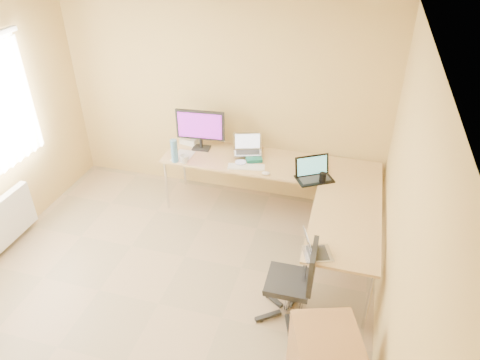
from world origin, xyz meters
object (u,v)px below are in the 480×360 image
(laptop_center, at_px, (248,145))
(keyboard, at_px, (246,167))
(desk_fan, at_px, (194,135))
(office_chair, at_px, (289,276))
(desk_return, at_px, (341,252))
(monitor, at_px, (200,130))
(laptop_return, at_px, (319,246))
(laptop_black, at_px, (315,170))
(desk_main, at_px, (269,187))
(water_bottle, at_px, (174,151))
(mug, at_px, (184,159))

(laptop_center, height_order, keyboard, laptop_center)
(desk_fan, height_order, office_chair, desk_fan)
(desk_return, distance_m, monitor, 2.29)
(desk_fan, distance_m, laptop_return, 2.50)
(desk_return, bearing_deg, desk_fan, 149.52)
(desk_return, relative_size, laptop_return, 4.35)
(laptop_center, bearing_deg, desk_fan, 153.33)
(laptop_center, distance_m, keyboard, 0.33)
(desk_fan, bearing_deg, laptop_black, -9.63)
(laptop_center, bearing_deg, keyboard, -96.20)
(desk_main, xyz_separation_m, water_bottle, (-1.13, -0.30, 0.51))
(mug, bearing_deg, office_chair, -40.61)
(laptop_black, distance_m, water_bottle, 1.70)
(desk_return, relative_size, laptop_black, 3.19)
(monitor, xyz_separation_m, desk_fan, (-0.13, 0.10, -0.14))
(water_bottle, relative_size, office_chair, 0.33)
(desk_main, distance_m, laptop_return, 1.76)
(monitor, height_order, office_chair, monitor)
(laptop_black, height_order, keyboard, laptop_black)
(desk_fan, bearing_deg, desk_main, -4.72)
(desk_main, xyz_separation_m, laptop_black, (0.57, -0.26, 0.49))
(water_bottle, relative_size, laptop_return, 0.98)
(laptop_black, bearing_deg, laptop_center, 128.45)
(laptop_center, relative_size, keyboard, 0.79)
(laptop_return, bearing_deg, office_chair, 94.71)
(office_chair, bearing_deg, laptop_center, 115.44)
(desk_return, bearing_deg, laptop_black, 118.40)
(desk_main, xyz_separation_m, monitor, (-0.93, 0.10, 0.63))
(office_chair, bearing_deg, mug, 138.42)
(desk_return, relative_size, mug, 11.71)
(office_chair, bearing_deg, laptop_return, 24.37)
(desk_fan, bearing_deg, laptop_return, -37.12)
(laptop_black, xyz_separation_m, office_chair, (-0.04, -1.36, -0.36))
(desk_main, bearing_deg, laptop_center, 165.38)
(desk_main, relative_size, monitor, 4.28)
(desk_return, xyz_separation_m, mug, (-1.98, 0.70, 0.42))
(monitor, bearing_deg, water_bottle, -121.10)
(laptop_center, relative_size, laptop_return, 1.17)
(laptop_black, bearing_deg, office_chair, -122.13)
(mug, height_order, office_chair, office_chair)
(laptop_center, distance_m, desk_fan, 0.77)
(monitor, distance_m, mug, 0.46)
(desk_return, relative_size, laptop_center, 3.72)
(laptop_center, relative_size, mug, 3.15)
(desk_fan, bearing_deg, laptop_center, -3.08)
(laptop_black, xyz_separation_m, laptop_return, (0.19, -1.25, -0.03))
(desk_main, xyz_separation_m, office_chair, (0.54, -1.62, 0.14))
(desk_return, height_order, keyboard, keyboard)
(water_bottle, xyz_separation_m, office_chair, (1.66, -1.32, -0.38))
(laptop_black, xyz_separation_m, water_bottle, (-1.70, -0.04, 0.02))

